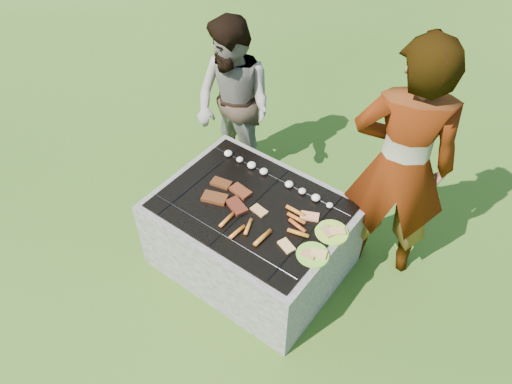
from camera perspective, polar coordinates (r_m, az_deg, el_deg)
lawn at (r=3.87m, az=-0.45°, el=-7.81°), size 60.00×60.00×0.00m
fire_pit at (r=3.65m, az=-0.48°, el=-5.11°), size 1.30×1.00×0.62m
mushrooms at (r=3.58m, az=1.96°, el=1.83°), size 0.94×0.06×0.04m
pork_slabs at (r=3.45m, az=-3.27°, el=-0.41°), size 0.40×0.29×0.03m
sausages at (r=3.26m, az=1.76°, el=-3.88°), size 0.53×0.46×0.03m
bread_on_grate at (r=3.28m, az=3.58°, el=-3.57°), size 0.45×0.41×0.02m
plate_far at (r=3.28m, az=8.66°, el=-4.58°), size 0.22×0.22×0.03m
plate_near at (r=3.14m, az=6.52°, el=-7.14°), size 0.23×0.23×0.03m
cook at (r=3.33m, az=16.21°, el=2.82°), size 0.80×0.68×1.87m
bystander at (r=4.08m, az=-2.57°, el=9.78°), size 0.77×0.63×1.47m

